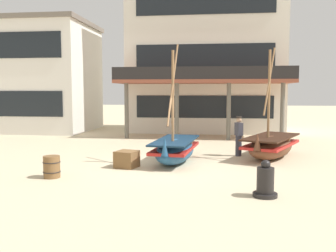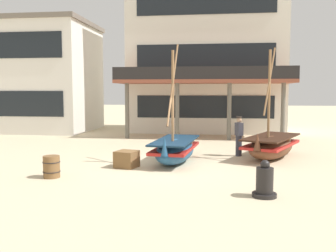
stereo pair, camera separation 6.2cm
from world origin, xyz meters
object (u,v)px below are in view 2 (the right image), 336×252
capstan_winch (265,182)px  harbor_building_main (206,59)px  cargo_crate (127,159)px  wooden_barrel (51,167)px  fisherman_by_hull (239,137)px  fishing_boat_centre_large (271,146)px  harbor_building_annex (38,77)px  fishing_boat_near_left (175,149)px

capstan_winch → harbor_building_main: size_ratio=0.09×
cargo_crate → wooden_barrel: bearing=-137.0°
cargo_crate → fisherman_by_hull: bearing=35.1°
fishing_boat_centre_large → harbor_building_annex: bearing=147.5°
wooden_barrel → cargo_crate: bearing=43.0°
fishing_boat_centre_large → wooden_barrel: bearing=-149.3°
capstan_winch → harbor_building_main: bearing=97.0°
capstan_winch → fisherman_by_hull: bearing=92.9°
fishing_boat_near_left → harbor_building_main: bearing=86.1°
fishing_boat_centre_large → fisherman_by_hull: bearing=163.9°
capstan_winch → fishing_boat_centre_large: bearing=80.4°
capstan_winch → harbor_building_main: (-2.02, 16.37, 4.56)m
fisherman_by_hull → harbor_building_main: 11.17m
capstan_winch → cargo_crate: capstan_winch is taller
fishing_boat_near_left → harbor_building_main: size_ratio=0.43×
fishing_boat_centre_large → harbor_building_annex: 17.70m
fishing_boat_near_left → wooden_barrel: fishing_boat_near_left is taller
wooden_barrel → harbor_building_main: size_ratio=0.07×
cargo_crate → harbor_building_main: harbor_building_main is taller
fisherman_by_hull → wooden_barrel: (-6.15, -4.78, -0.48)m
cargo_crate → harbor_building_annex: bearing=127.8°
fisherman_by_hull → fishing_boat_near_left: bearing=-144.9°
wooden_barrel → harbor_building_annex: size_ratio=0.09×
cargo_crate → harbor_building_annex: 15.46m
capstan_winch → wooden_barrel: (-6.45, 1.35, -0.04)m
fishing_boat_near_left → fishing_boat_centre_large: (3.80, 1.40, 0.01)m
capstan_winch → cargo_crate: 5.50m
fishing_boat_centre_large → wooden_barrel: 8.64m
fisherman_by_hull → capstan_winch: (0.31, -6.13, -0.45)m
fisherman_by_hull → harbor_building_annex: 16.39m
fisherman_by_hull → fishing_boat_centre_large: bearing=-16.1°
wooden_barrel → harbor_building_main: 16.32m
wooden_barrel → fishing_boat_centre_large: bearing=30.7°
fishing_boat_centre_large → capstan_winch: bearing=-99.6°
fishing_boat_near_left → fisherman_by_hull: 3.09m
wooden_barrel → capstan_winch: bearing=-11.8°
harbor_building_annex → wooden_barrel: bearing=-62.2°
fishing_boat_near_left → fisherman_by_hull: fishing_boat_near_left is taller
fishing_boat_near_left → fishing_boat_centre_large: fishing_boat_near_left is taller
fisherman_by_hull → cargo_crate: 5.10m
fishing_boat_centre_large → harbor_building_main: harbor_building_main is taller
fishing_boat_near_left → harbor_building_main: (0.81, 12.01, 4.44)m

